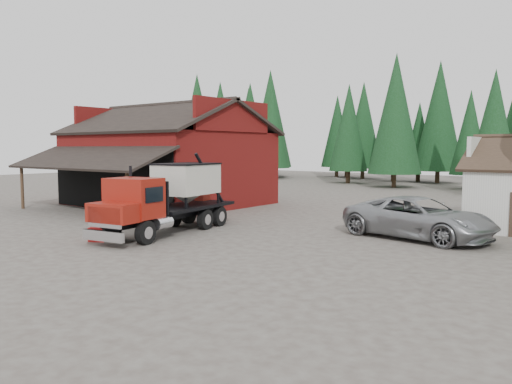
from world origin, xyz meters
The scene contains 9 objects.
ground centered at (0.00, 0.00, 0.00)m, with size 120.00×120.00×0.00m, color #4A413A.
red_barn centered at (-11.00, 9.90, 2.69)m, with size 12.80×13.63×7.18m.
conifer_backdrop centered at (0.00, 42.00, 0.00)m, with size 76.00×16.00×16.00m, color #113313, non-canonical shape.
near_pine_a centered at (-22.00, 28.00, 6.39)m, with size 4.40×4.40×11.40m.
near_pine_b centered at (6.00, 30.00, 5.89)m, with size 3.96×3.96×10.40m.
near_pine_d centered at (-4.00, 34.00, 7.39)m, with size 5.28×5.28×13.40m.
feed_truck centered at (-1.76, 1.45, 1.74)m, with size 3.48×8.51×3.73m.
silver_car centered at (8.00, 7.09, 0.91)m, with size 3.02×6.55×1.82m, color #94979B.
equip_box centered at (-2.74, -1.57, 0.30)m, with size 0.70×1.10×0.60m, color maroon.
Camera 1 is at (15.46, -14.38, 3.93)m, focal length 35.00 mm.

